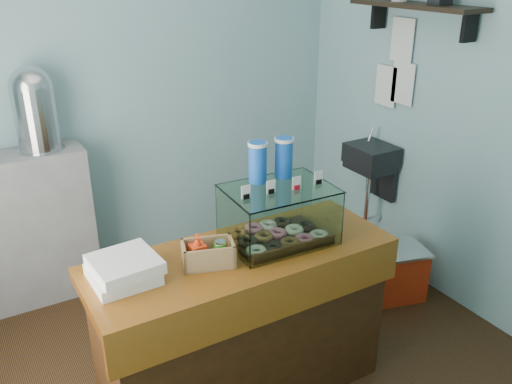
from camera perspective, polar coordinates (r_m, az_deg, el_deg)
ground at (r=3.49m, az=-3.46°, el=-17.50°), size 3.50×3.50×0.00m
room_shell at (r=2.72m, az=-3.92°, el=11.07°), size 3.54×3.04×2.82m
counter at (r=3.03m, az=-1.40°, el=-13.70°), size 1.60×0.60×0.90m
back_shelf at (r=4.09m, az=-23.81°, el=-3.83°), size 1.00×0.32×1.10m
display_case at (r=2.85m, az=2.15°, el=-1.84°), size 0.57×0.43×0.52m
condiment_crate at (r=2.66m, az=-5.17°, el=-6.49°), size 0.28×0.22×0.17m
pastry_boxes at (r=2.61m, az=-13.74°, el=-7.90°), size 0.32×0.31×0.12m
coffee_urn at (r=3.84m, az=-22.32°, el=8.30°), size 0.31×0.31×0.56m
red_cooler at (r=4.08m, az=14.11°, el=-8.16°), size 0.51×0.44×0.39m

